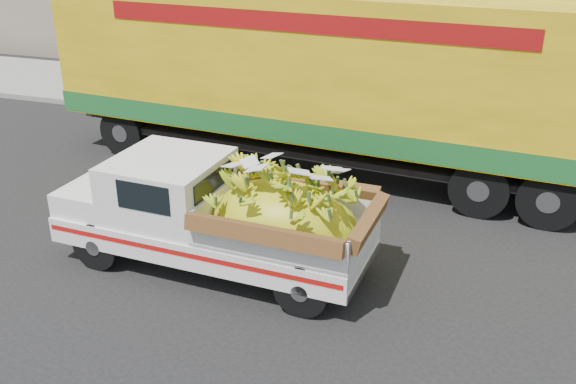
% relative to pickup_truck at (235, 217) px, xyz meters
% --- Properties ---
extents(ground, '(100.00, 100.00, 0.00)m').
position_rel_pickup_truck_xyz_m(ground, '(-0.76, -0.10, -0.93)').
color(ground, black).
rests_on(ground, ground).
extents(curb, '(60.00, 0.25, 0.15)m').
position_rel_pickup_truck_xyz_m(curb, '(-0.76, 7.00, -0.86)').
color(curb, gray).
rests_on(curb, ground).
extents(sidewalk, '(60.00, 4.00, 0.14)m').
position_rel_pickup_truck_xyz_m(sidewalk, '(-0.76, 9.10, -0.86)').
color(sidewalk, gray).
rests_on(sidewalk, ground).
extents(pickup_truck, '(5.03, 2.04, 1.74)m').
position_rel_pickup_truck_xyz_m(pickup_truck, '(0.00, 0.00, 0.00)').
color(pickup_truck, black).
rests_on(pickup_truck, ground).
extents(semi_trailer, '(12.04, 3.50, 3.80)m').
position_rel_pickup_truck_xyz_m(semi_trailer, '(0.10, 4.54, 1.19)').
color(semi_trailer, black).
rests_on(semi_trailer, ground).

